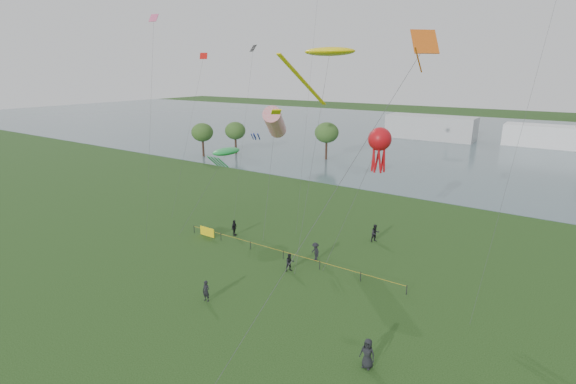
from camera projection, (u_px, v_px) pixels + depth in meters
The scene contains 18 objects.
ground_plane at pixel (204, 343), 27.55m from camera, with size 400.00×400.00×0.00m, color #183510.
lake at pixel (482, 140), 107.30m from camera, with size 400.00×120.00×0.08m, color slate.
pavilion_left at pixel (431, 127), 108.88m from camera, with size 22.00×8.00×6.00m, color silver.
pavilion_right at pixel (546, 136), 97.53m from camera, with size 18.00×7.00×5.00m, color white.
trees at pixel (259, 132), 85.37m from camera, with size 27.34×16.23×7.47m.
fence at pixel (234, 239), 43.02m from camera, with size 24.07×0.07×1.05m.
spectator_a at pixel (290, 262), 37.22m from camera, with size 0.82×0.64×1.68m, color black.
spectator_b at pixel (315, 252), 39.32m from camera, with size 1.16×0.67×1.79m, color black.
spectator_c at pixel (234, 228), 45.29m from camera, with size 1.03×0.43×1.76m, color black.
spectator_d at pixel (368, 353), 25.07m from camera, with size 0.95×0.62×1.94m, color black.
spectator_f at pixel (206, 291), 32.38m from camera, with size 0.62×0.41×1.70m, color black.
spectator_g at pixel (375, 233), 43.67m from camera, with size 0.91×0.71×1.88m, color black.
kite_stingray at pixel (329, 53), 35.76m from camera, with size 4.73×9.95×19.27m.
kite_windsock at pixel (275, 122), 46.74m from camera, with size 4.86×8.40×13.73m.
kite_creature at pixel (226, 152), 50.61m from camera, with size 2.34×10.82×8.28m.
kite_octopus at pixel (380, 140), 35.93m from camera, with size 4.04×5.13×12.66m.
kite_delta at pixel (414, 60), 23.20m from camera, with size 7.18×13.96×19.57m.
small_kites at pixel (311, 17), 38.51m from camera, with size 42.37×13.66×7.96m.
Camera 1 is at (17.77, -16.54, 17.35)m, focal length 26.00 mm.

